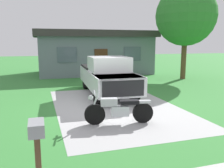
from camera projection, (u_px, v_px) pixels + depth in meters
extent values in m
plane|color=#39853A|center=(115.00, 106.00, 9.72)|extent=(80.00, 80.00, 0.00)
cube|color=#AEAEAE|center=(115.00, 106.00, 9.72)|extent=(4.77, 7.64, 0.01)
cylinder|color=black|center=(95.00, 114.00, 7.52)|extent=(0.67, 0.24, 0.66)
cylinder|color=black|center=(143.00, 113.00, 7.70)|extent=(0.67, 0.24, 0.66)
cube|color=silver|center=(120.00, 111.00, 7.60)|extent=(0.60, 0.36, 0.32)
cube|color=#B7BABF|center=(109.00, 102.00, 7.51)|extent=(0.56, 0.35, 0.24)
cube|color=black|center=(129.00, 102.00, 7.59)|extent=(0.64, 0.38, 0.12)
cube|color=#B7BABF|center=(143.00, 102.00, 7.64)|extent=(0.51, 0.28, 0.08)
cylinder|color=silver|center=(95.00, 103.00, 7.46)|extent=(0.34, 0.12, 0.77)
cylinder|color=silver|center=(95.00, 93.00, 7.40)|extent=(0.17, 0.70, 0.04)
sphere|color=silver|center=(91.00, 98.00, 7.41)|extent=(0.16, 0.16, 0.16)
cylinder|color=black|center=(134.00, 92.00, 10.48)|extent=(0.34, 0.85, 0.84)
cylinder|color=black|center=(98.00, 94.00, 10.08)|extent=(0.34, 0.85, 0.84)
cylinder|color=black|center=(114.00, 80.00, 13.82)|extent=(0.34, 0.85, 0.84)
cylinder|color=black|center=(86.00, 81.00, 13.43)|extent=(0.34, 0.85, 0.84)
cube|color=silver|center=(107.00, 78.00, 11.94)|extent=(2.28, 5.69, 0.80)
cube|color=silver|center=(117.00, 78.00, 10.12)|extent=(1.99, 1.99, 0.20)
cube|color=silver|center=(109.00, 64.00, 11.43)|extent=(1.89, 1.99, 0.70)
cube|color=#3F4C56|center=(113.00, 68.00, 10.68)|extent=(1.71, 0.24, 0.60)
cube|color=black|center=(101.00, 70.00, 13.37)|extent=(2.02, 2.49, 0.50)
cube|color=black|center=(123.00, 89.00, 9.28)|extent=(1.70, 0.18, 0.64)
cube|color=#4C3823|center=(38.00, 161.00, 4.11)|extent=(0.10, 0.10, 1.10)
cube|color=gray|center=(36.00, 128.00, 4.01)|extent=(0.26, 0.48, 0.22)
cylinder|color=brown|center=(184.00, 58.00, 16.91)|extent=(0.36, 0.36, 2.95)
sphere|color=#318130|center=(186.00, 16.00, 16.41)|extent=(4.14, 4.14, 4.14)
cube|color=slate|center=(94.00, 55.00, 20.22)|extent=(9.00, 5.00, 3.00)
cube|color=#383333|center=(93.00, 34.00, 19.92)|extent=(9.60, 5.60, 0.50)
cube|color=#4C2D19|center=(101.00, 63.00, 17.92)|extent=(1.00, 0.08, 2.10)
cube|color=#4C5966|center=(67.00, 55.00, 17.08)|extent=(1.40, 0.06, 1.10)
cube|color=#4C5966|center=(132.00, 54.00, 18.54)|extent=(1.40, 0.06, 1.10)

